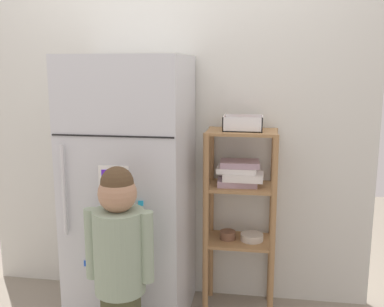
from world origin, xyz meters
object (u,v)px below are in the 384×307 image
(pantry_shelf_unit, at_px, (240,197))
(fruit_bin, at_px, (243,125))
(child_standing, at_px, (119,251))
(refrigerator, at_px, (132,192))

(pantry_shelf_unit, xyz_separation_m, fruit_bin, (0.01, -0.00, 0.46))
(fruit_bin, bearing_deg, child_standing, -128.87)
(refrigerator, height_order, fruit_bin, refrigerator)
(refrigerator, bearing_deg, pantry_shelf_unit, 15.24)
(refrigerator, xyz_separation_m, fruit_bin, (0.65, 0.18, 0.40))
(child_standing, relative_size, pantry_shelf_unit, 0.93)
(refrigerator, height_order, child_standing, refrigerator)
(refrigerator, bearing_deg, child_standing, -80.55)
(refrigerator, relative_size, fruit_bin, 6.87)
(child_standing, height_order, fruit_bin, fruit_bin)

